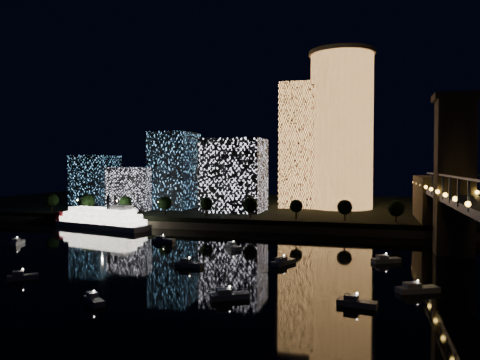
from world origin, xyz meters
name	(u,v)px	position (x,y,z in m)	size (l,w,h in m)	color
ground	(202,279)	(0.00, 0.00, 0.00)	(520.00, 520.00, 0.00)	black
far_bank	(297,208)	(0.00, 160.00, 2.50)	(420.00, 160.00, 5.00)	black
seawall	(270,228)	(0.00, 82.00, 1.50)	(420.00, 6.00, 3.00)	#6B5E4C
tower_cylindrical	(341,130)	(25.48, 141.58, 45.84)	(34.00, 34.00, 81.44)	#F8A24F
tower_rectangular	(301,146)	(4.19, 142.76, 37.93)	(20.70, 20.70, 65.87)	#F8A24F
midrise_blocks	(175,176)	(-56.93, 115.56, 21.74)	(106.34, 33.86, 39.60)	silver
riverboat	(98,219)	(-75.61, 73.98, 3.90)	(51.42, 22.09, 15.22)	silver
motorboats	(225,266)	(1.99, 12.06, 0.81)	(136.53, 76.70, 2.78)	silver
esplanade_trees	(204,204)	(-31.11, 88.00, 10.47)	(166.42, 6.87, 8.94)	black
street_lamps	(203,206)	(-34.00, 94.00, 9.02)	(132.70, 0.70, 5.65)	black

